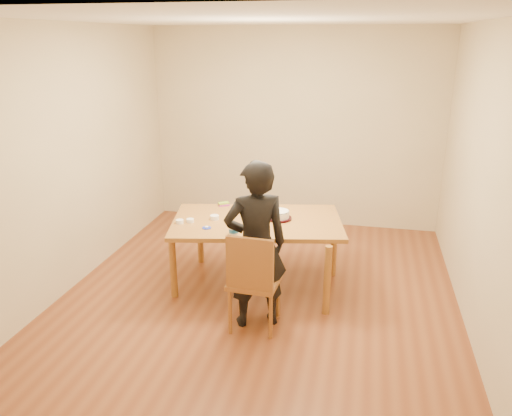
% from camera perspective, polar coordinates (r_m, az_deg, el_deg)
% --- Properties ---
extents(room_shell, '(4.00, 4.50, 2.70)m').
position_cam_1_polar(room_shell, '(5.14, 1.29, 5.45)').
color(room_shell, brown).
rests_on(room_shell, ground).
extents(dining_table, '(1.91, 1.36, 0.04)m').
position_cam_1_polar(dining_table, '(5.18, 0.12, -1.60)').
color(dining_table, '#8E5C22').
rests_on(dining_table, floor).
extents(dining_chair, '(0.46, 0.46, 0.04)m').
position_cam_1_polar(dining_chair, '(4.57, -0.15, -8.38)').
color(dining_chair, brown).
rests_on(dining_chair, floor).
extents(cake_plate, '(0.26, 0.26, 0.02)m').
position_cam_1_polar(cake_plate, '(5.20, 2.68, -1.18)').
color(cake_plate, '#B10B3A').
rests_on(cake_plate, dining_table).
extents(cake, '(0.20, 0.20, 0.07)m').
position_cam_1_polar(cake, '(5.18, 2.69, -0.75)').
color(cake, white).
rests_on(cake, cake_plate).
extents(frosting_dome, '(0.20, 0.20, 0.03)m').
position_cam_1_polar(frosting_dome, '(5.17, 2.69, -0.27)').
color(frosting_dome, white).
rests_on(frosting_dome, cake).
extents(frosting_tub, '(0.09, 0.09, 0.08)m').
position_cam_1_polar(frosting_tub, '(4.79, -2.57, -2.57)').
color(frosting_tub, white).
rests_on(frosting_tub, dining_table).
extents(frosting_lid, '(0.09, 0.09, 0.01)m').
position_cam_1_polar(frosting_lid, '(4.98, -5.66, -2.27)').
color(frosting_lid, '#1C2DB8').
rests_on(frosting_lid, dining_table).
extents(frosting_dollop, '(0.04, 0.04, 0.02)m').
position_cam_1_polar(frosting_dollop, '(4.97, -5.67, -2.13)').
color(frosting_dollop, white).
rests_on(frosting_dollop, frosting_lid).
extents(ramekin_green, '(0.08, 0.08, 0.04)m').
position_cam_1_polar(ramekin_green, '(5.15, -7.53, -1.43)').
color(ramekin_green, white).
rests_on(ramekin_green, dining_table).
extents(ramekin_yellow, '(0.09, 0.09, 0.04)m').
position_cam_1_polar(ramekin_yellow, '(5.20, -4.76, -1.07)').
color(ramekin_yellow, white).
rests_on(ramekin_yellow, dining_table).
extents(ramekin_multi, '(0.08, 0.08, 0.04)m').
position_cam_1_polar(ramekin_multi, '(5.14, -8.72, -1.53)').
color(ramekin_multi, white).
rests_on(ramekin_multi, dining_table).
extents(candy_box_pink, '(0.13, 0.11, 0.02)m').
position_cam_1_polar(candy_box_pink, '(5.62, -3.68, 0.37)').
color(candy_box_pink, '#C82F72').
rests_on(candy_box_pink, dining_table).
extents(candy_box_green, '(0.13, 0.12, 0.02)m').
position_cam_1_polar(candy_box_green, '(5.62, -3.72, 0.56)').
color(candy_box_green, '#1B9527').
rests_on(candy_box_green, candy_box_pink).
extents(spatula, '(0.15, 0.03, 0.01)m').
position_cam_1_polar(spatula, '(4.72, -2.44, -3.39)').
color(spatula, black).
rests_on(spatula, dining_table).
extents(person, '(0.68, 0.58, 1.57)m').
position_cam_1_polar(person, '(4.47, -0.03, -4.30)').
color(person, black).
rests_on(person, floor).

